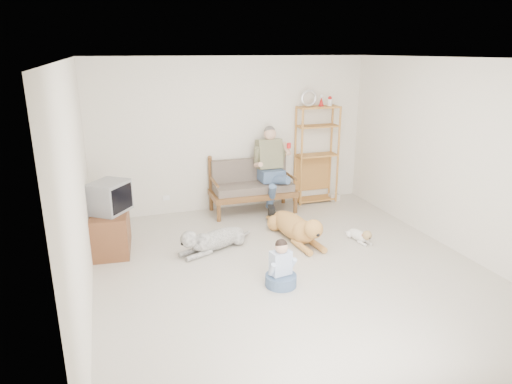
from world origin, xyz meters
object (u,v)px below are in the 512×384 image
object	(u,v)px
loveseat	(252,185)
tv_stand	(111,231)
etagere	(317,154)
golden_retriever	(297,227)

from	to	relation	value
loveseat	tv_stand	xyz separation A→B (m)	(-2.47, -0.99, -0.19)
loveseat	tv_stand	bearing A→B (deg)	-156.96
loveseat	etagere	distance (m)	1.40
loveseat	golden_retriever	distance (m)	1.54
etagere	tv_stand	bearing A→B (deg)	-163.64
tv_stand	golden_retriever	xyz separation A→B (m)	(2.70, -0.50, -0.10)
loveseat	golden_retriever	world-z (taller)	loveseat
etagere	golden_retriever	size ratio (longest dim) A/B	1.31
loveseat	etagere	size ratio (longest dim) A/B	0.71
loveseat	etagere	bearing A→B (deg)	6.26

